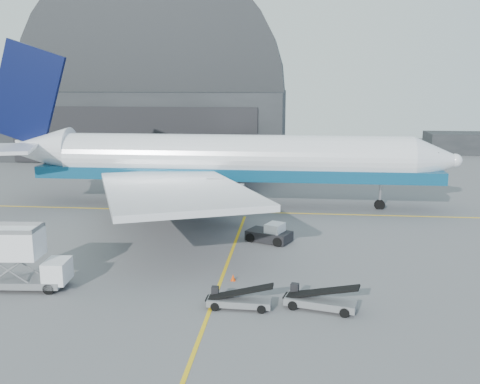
# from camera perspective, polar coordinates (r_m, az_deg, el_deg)

# --- Properties ---
(ground) EXTENTS (200.00, 200.00, 0.00)m
(ground) POSITION_cam_1_polar(r_m,az_deg,el_deg) (39.20, -1.97, -9.22)
(ground) COLOR #565659
(ground) RESTS_ON ground
(taxi_lines) EXTENTS (80.00, 42.12, 0.02)m
(taxi_lines) POSITION_cam_1_polar(r_m,az_deg,el_deg) (51.13, -0.04, -4.13)
(taxi_lines) COLOR yellow
(taxi_lines) RESTS_ON ground
(hangar) EXTENTS (50.00, 28.30, 28.00)m
(hangar) POSITION_cam_1_polar(r_m,az_deg,el_deg) (104.83, -9.22, 9.22)
(hangar) COLOR black
(hangar) RESTS_ON ground
(distant_bldg_a) EXTENTS (14.00, 8.00, 4.00)m
(distant_bldg_a) POSITION_cam_1_polar(r_m,az_deg,el_deg) (114.00, 22.66, 3.85)
(distant_bldg_a) COLOR black
(distant_bldg_a) RESTS_ON ground
(airliner) EXTENTS (53.63, 52.00, 18.82)m
(airliner) POSITION_cam_1_polar(r_m,az_deg,el_deg) (60.40, -2.50, 3.45)
(airliner) COLOR white
(airliner) RESTS_ON ground
(catering_truck) EXTENTS (6.21, 2.72, 4.16)m
(catering_truck) POSITION_cam_1_polar(r_m,az_deg,el_deg) (39.72, -22.41, -6.63)
(catering_truck) COLOR slate
(catering_truck) RESTS_ON ground
(pushback_tug) EXTENTS (4.35, 3.49, 1.77)m
(pushback_tug) POSITION_cam_1_polar(r_m,az_deg,el_deg) (47.65, 3.24, -4.53)
(pushback_tug) COLOR black
(pushback_tug) RESTS_ON ground
(belt_loader_a) EXTENTS (4.29, 1.60, 1.63)m
(belt_loader_a) POSITION_cam_1_polar(r_m,az_deg,el_deg) (34.34, -0.15, -11.46)
(belt_loader_a) COLOR slate
(belt_loader_a) RESTS_ON ground
(belt_loader_b) EXTENTS (4.81, 2.51, 1.80)m
(belt_loader_b) POSITION_cam_1_polar(r_m,az_deg,el_deg) (34.51, 8.52, -11.38)
(belt_loader_b) COLOR slate
(belt_loader_b) RESTS_ON ground
(traffic_cone) EXTENTS (0.34, 0.34, 0.49)m
(traffic_cone) POSITION_cam_1_polar(r_m,az_deg,el_deg) (38.73, -0.74, -9.11)
(traffic_cone) COLOR #DE4007
(traffic_cone) RESTS_ON ground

